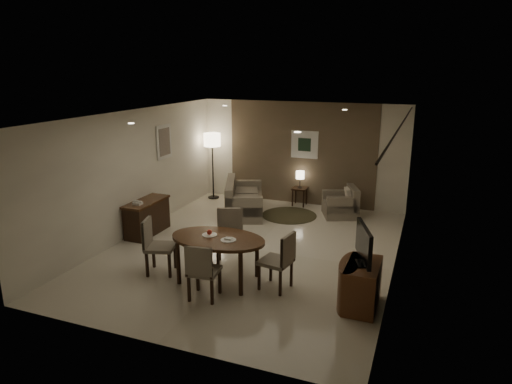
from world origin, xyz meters
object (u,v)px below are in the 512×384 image
at_px(tv_cabinet, 362,285).
at_px(chair_near, 204,270).
at_px(chair_far, 230,239).
at_px(armchair, 340,202).
at_px(dining_table, 218,259).
at_px(chair_right, 276,261).
at_px(sofa, 244,197).
at_px(floor_lamp, 213,166).
at_px(chair_left, 161,246).
at_px(side_table, 300,197).
at_px(console_desk, 147,217).

distance_m(tv_cabinet, chair_near, 2.46).
height_order(chair_far, armchair, chair_far).
bearing_deg(dining_table, chair_right, 4.01).
height_order(dining_table, chair_far, chair_far).
bearing_deg(sofa, floor_lamp, 32.95).
distance_m(chair_near, armchair, 5.03).
relative_size(tv_cabinet, floor_lamp, 0.49).
relative_size(chair_left, floor_lamp, 0.55).
height_order(chair_far, floor_lamp, floor_lamp).
distance_m(chair_left, side_table, 4.99).
height_order(sofa, floor_lamp, floor_lamp).
height_order(dining_table, chair_near, chair_near).
height_order(tv_cabinet, floor_lamp, floor_lamp).
height_order(armchair, floor_lamp, floor_lamp).
bearing_deg(side_table, floor_lamp, -175.54).
height_order(chair_near, armchair, chair_near).
height_order(tv_cabinet, sofa, sofa).
bearing_deg(floor_lamp, armchair, -4.89).
distance_m(chair_near, sofa, 4.37).
bearing_deg(armchair, chair_near, -36.08).
bearing_deg(console_desk, chair_far, -19.65).
relative_size(dining_table, side_table, 3.46).
xyz_separation_m(chair_right, floor_lamp, (-3.36, 4.48, 0.42)).
distance_m(chair_right, armchair, 4.18).
bearing_deg(console_desk, tv_cabinet, -17.05).
bearing_deg(chair_right, chair_left, -75.45).
distance_m(tv_cabinet, chair_right, 1.44).
xyz_separation_m(armchair, floor_lamp, (-3.62, 0.31, 0.54)).
xyz_separation_m(chair_far, chair_right, (1.09, -0.57, -0.02)).
bearing_deg(side_table, chair_far, -92.46).
xyz_separation_m(chair_far, armchair, (1.35, 3.60, -0.15)).
xyz_separation_m(chair_near, chair_left, (-1.14, 0.54, 0.03)).
relative_size(chair_far, sofa, 0.59).
height_order(tv_cabinet, armchair, armchair).
bearing_deg(floor_lamp, console_desk, -91.95).
height_order(chair_right, side_table, chair_right).
xyz_separation_m(console_desk, side_table, (2.55, 3.25, -0.13)).
height_order(chair_far, chair_right, chair_far).
bearing_deg(tv_cabinet, side_table, 116.22).
relative_size(chair_right, sofa, 0.56).
bearing_deg(tv_cabinet, floor_lamp, 136.39).
bearing_deg(tv_cabinet, sofa, 133.71).
height_order(chair_left, chair_right, chair_left).
height_order(chair_far, sofa, chair_far).
bearing_deg(console_desk, floor_lamp, 88.05).
height_order(chair_near, floor_lamp, floor_lamp).
distance_m(chair_near, side_table, 5.38).
height_order(tv_cabinet, dining_table, dining_table).
bearing_deg(console_desk, sofa, 55.70).
distance_m(sofa, floor_lamp, 1.71).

